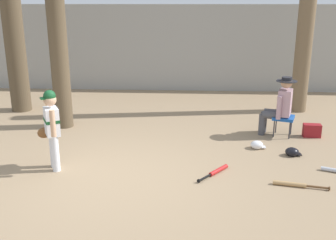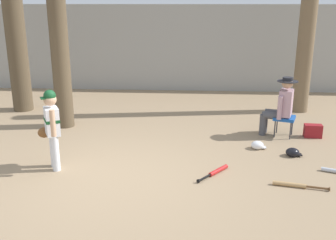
{
  "view_description": "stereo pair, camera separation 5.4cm",
  "coord_description": "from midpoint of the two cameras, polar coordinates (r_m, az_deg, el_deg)",
  "views": [
    {
      "loc": [
        1.13,
        -5.38,
        2.6
      ],
      "look_at": [
        0.79,
        0.7,
        0.75
      ],
      "focal_mm": 41.77,
      "sensor_mm": 36.0,
      "label": 1
    },
    {
      "loc": [
        1.18,
        -5.38,
        2.6
      ],
      "look_at": [
        0.79,
        0.7,
        0.75
      ],
      "focal_mm": 41.77,
      "sensor_mm": 36.0,
      "label": 2
    }
  ],
  "objects": [
    {
      "name": "folding_stool",
      "position": [
        8.13,
        16.31,
        0.23
      ],
      "size": [
        0.51,
        0.51,
        0.41
      ],
      "color": "#194C9E",
      "rests_on": "ground"
    },
    {
      "name": "bat_red_barrel",
      "position": [
        6.26,
        6.83,
        -7.45
      ],
      "size": [
        0.52,
        0.63,
        0.07
      ],
      "color": "red",
      "rests_on": "ground"
    },
    {
      "name": "seated_spectator",
      "position": [
        8.07,
        15.78,
        2.18
      ],
      "size": [
        0.68,
        0.54,
        1.2
      ],
      "color": "#47474C",
      "rests_on": "ground"
    },
    {
      "name": "concrete_back_wall",
      "position": [
        12.01,
        -2.39,
        10.49
      ],
      "size": [
        18.0,
        0.36,
        2.54
      ],
      "primitive_type": "cube",
      "color": "#9E9E99",
      "rests_on": "ground"
    },
    {
      "name": "bat_wood_tan",
      "position": [
        6.08,
        17.66,
        -8.95
      ],
      "size": [
        0.79,
        0.22,
        0.07
      ],
      "color": "tan",
      "rests_on": "ground"
    },
    {
      "name": "young_ballplayer",
      "position": [
        6.42,
        -16.89,
        -0.68
      ],
      "size": [
        0.49,
        0.54,
        1.31
      ],
      "color": "white",
      "rests_on": "ground"
    },
    {
      "name": "ground_plane",
      "position": [
        6.09,
        -8.16,
        -8.58
      ],
      "size": [
        60.0,
        60.0,
        0.0
      ],
      "primitive_type": "plane",
      "color": "#937A5B"
    },
    {
      "name": "batting_helmet_white",
      "position": [
        7.39,
        12.66,
        -3.57
      ],
      "size": [
        0.28,
        0.21,
        0.16
      ],
      "color": "silver",
      "rests_on": "ground"
    },
    {
      "name": "handbag_beside_stool",
      "position": [
        8.32,
        20.08,
        -1.45
      ],
      "size": [
        0.35,
        0.21,
        0.26
      ],
      "primitive_type": "cube",
      "rotation": [
        0.0,
        0.0,
        -0.08
      ],
      "color": "maroon",
      "rests_on": "ground"
    },
    {
      "name": "batting_helmet_black",
      "position": [
        7.21,
        17.47,
        -4.48
      ],
      "size": [
        0.28,
        0.21,
        0.16
      ],
      "color": "black",
      "rests_on": "ground"
    }
  ]
}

